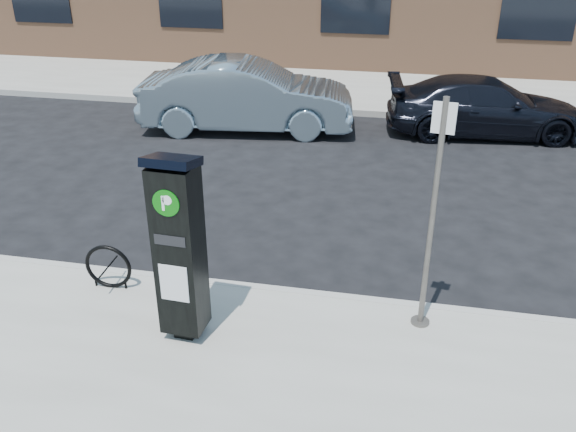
% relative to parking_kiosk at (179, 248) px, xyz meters
% --- Properties ---
extents(ground, '(120.00, 120.00, 0.00)m').
position_rel_parking_kiosk_xyz_m(ground, '(0.49, 1.12, -1.27)').
color(ground, black).
rests_on(ground, ground).
extents(sidewalk_far, '(60.00, 12.00, 0.15)m').
position_rel_parking_kiosk_xyz_m(sidewalk_far, '(0.49, 15.12, -1.19)').
color(sidewalk_far, gray).
rests_on(sidewalk_far, ground).
extents(curb_near, '(60.00, 0.12, 0.16)m').
position_rel_parking_kiosk_xyz_m(curb_near, '(0.49, 1.10, -1.19)').
color(curb_near, '#9E9B93').
rests_on(curb_near, ground).
extents(curb_far, '(60.00, 0.12, 0.16)m').
position_rel_parking_kiosk_xyz_m(curb_far, '(0.49, 9.14, -1.19)').
color(curb_far, '#9E9B93').
rests_on(curb_far, ground).
extents(parking_kiosk, '(0.52, 0.47, 2.18)m').
position_rel_parking_kiosk_xyz_m(parking_kiosk, '(0.00, 0.00, 0.00)').
color(parking_kiosk, black).
rests_on(parking_kiosk, sidewalk_near).
extents(sign_pole, '(0.24, 0.21, 2.68)m').
position_rel_parking_kiosk_xyz_m(sign_pole, '(2.59, 0.73, 0.21)').
color(sign_pole, '#4B4642').
rests_on(sign_pole, sidewalk_near).
extents(bike_rack, '(0.61, 0.07, 0.61)m').
position_rel_parking_kiosk_xyz_m(bike_rack, '(-1.28, 0.72, -0.82)').
color(bike_rack, black).
rests_on(bike_rack, sidewalk_near).
extents(car_silver, '(4.87, 2.23, 1.55)m').
position_rel_parking_kiosk_xyz_m(car_silver, '(-1.31, 7.61, -0.49)').
color(car_silver, gray).
rests_on(car_silver, ground).
extents(car_dark, '(4.44, 2.20, 1.24)m').
position_rel_parking_kiosk_xyz_m(car_dark, '(3.89, 8.36, -0.65)').
color(car_dark, black).
rests_on(car_dark, ground).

